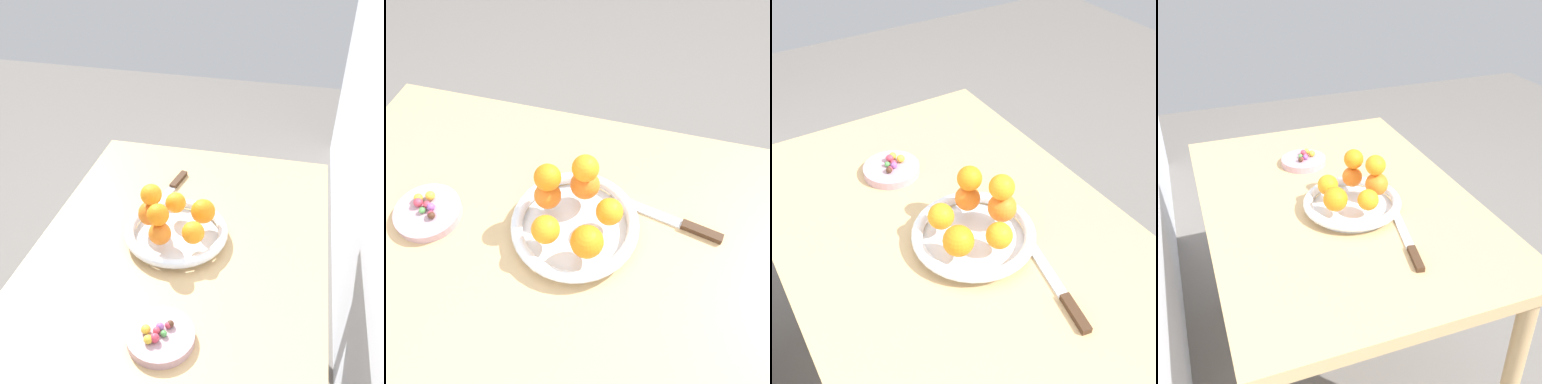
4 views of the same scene
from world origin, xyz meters
The scene contains 19 objects.
dining_table centered at (0.00, 0.00, 0.65)m, with size 1.10×0.76×0.74m.
fruit_bowl centered at (-0.08, -0.02, 0.76)m, with size 0.28×0.28×0.04m.
candy_dish centered at (0.25, 0.03, 0.75)m, with size 0.15×0.15×0.02m, color #B28C99.
orange_0 centered at (-0.03, 0.04, 0.81)m, with size 0.06×0.06×0.06m, color orange.
orange_1 centered at (-0.12, 0.05, 0.81)m, with size 0.07×0.07×0.07m, color orange.
orange_2 centered at (-0.15, -0.04, 0.81)m, with size 0.06×0.06×0.06m, color orange.
orange_3 centered at (-0.08, -0.09, 0.81)m, with size 0.06×0.06×0.06m, color orange.
orange_4 centered at (-0.01, -0.04, 0.81)m, with size 0.06×0.06×0.06m, color orange.
orange_5 centered at (-0.01, -0.05, 0.87)m, with size 0.06×0.06×0.06m, color orange.
orange_6 centered at (-0.08, -0.08, 0.87)m, with size 0.06×0.06×0.06m, color orange.
candy_ball_0 centered at (0.23, 0.04, 0.77)m, with size 0.01×0.01×0.01m, color #C6384C.
candy_ball_1 centered at (0.25, 0.02, 0.77)m, with size 0.02×0.02×0.02m, color #C6384C.
candy_ball_2 centered at (0.28, 0.01, 0.77)m, with size 0.02×0.02×0.02m, color gold.
candy_ball_3 centered at (0.25, 0.04, 0.77)m, with size 0.01×0.01×0.01m, color #4C9947.
candy_ball_4 centered at (0.23, 0.05, 0.77)m, with size 0.02×0.02×0.02m, color #472819.
candy_ball_5 centered at (0.27, 0.02, 0.77)m, with size 0.02×0.02×0.02m, color #C6384C.
candy_ball_6 centered at (0.24, 0.03, 0.77)m, with size 0.02×0.02×0.02m, color #8C4C99.
candy_ball_7 centered at (0.25, 0.00, 0.77)m, with size 0.02×0.02×0.02m, color gold.
knife centered at (-0.28, -0.09, 0.75)m, with size 0.26×0.07×0.01m.
Camera 1 is at (0.87, 0.24, 1.60)m, focal length 45.00 mm.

